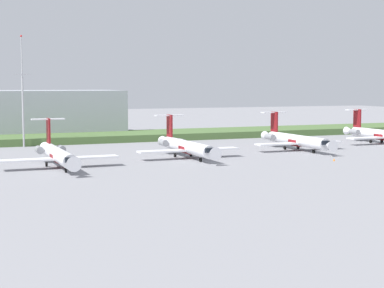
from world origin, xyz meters
The scene contains 9 objects.
ground_plane centered at (0.00, 30.00, 0.00)m, with size 500.00×500.00×0.00m, color gray.
grass_berm centered at (0.00, 61.46, 0.99)m, with size 320.00×20.00×1.98m, color #4C6B38.
regional_jet_second centered at (-30.12, 8.08, 2.54)m, with size 22.81×31.00×9.00m.
regional_jet_third centered at (-1.28, 13.08, 2.54)m, with size 22.81×31.00×9.00m.
regional_jet_fourth centered at (29.48, 17.70, 2.54)m, with size 22.81×31.00×9.00m.
regional_jet_fifth centered at (60.12, 23.43, 2.54)m, with size 22.81×31.00×9.00m.
antenna_mast centered at (-31.20, 50.82, 11.74)m, with size 4.40×0.50×28.50m.
distant_hangar centered at (-28.79, 83.28, 7.11)m, with size 61.41×29.51×14.21m, color #9EA3AD.
safety_cone_front_marker centered at (25.26, -4.24, 0.28)m, with size 0.44×0.44×0.55m, color orange.
Camera 1 is at (-51.01, -111.06, 15.94)m, focal length 57.44 mm.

